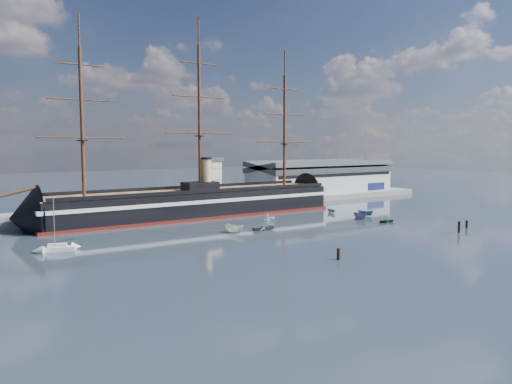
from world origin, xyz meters
TOP-DOWN VIEW (x-y plane):
  - ground at (0.00, 40.00)m, footprint 600.00×600.00m
  - quay at (10.00, 76.00)m, footprint 180.00×18.00m
  - warehouse at (58.00, 80.00)m, footprint 63.00×21.00m
  - quay_tower at (3.00, 73.00)m, footprint 5.00×5.00m
  - warship at (-13.15, 60.00)m, footprint 113.02×17.83m
  - sailboat at (-56.95, 33.31)m, footprint 6.97×4.33m
  - motorboat_a at (-16.74, 30.19)m, footprint 6.71×3.90m
  - motorboat_b at (-8.47, 29.33)m, footprint 2.20×3.97m
  - motorboat_c at (24.82, 28.12)m, footprint 6.02×2.68m
  - motorboat_d at (1.60, 40.90)m, footprint 6.09×6.05m
  - motorboat_e at (26.21, 19.40)m, footprint 1.66×3.01m
  - motorboat_f at (30.78, 31.40)m, footprint 5.80×3.79m
  - motorboat_g at (27.34, 42.32)m, footprint 4.11×1.73m
  - piling_near_left at (-16.82, -4.84)m, footprint 0.64×0.64m
  - piling_near_right at (27.79, -1.06)m, footprint 0.64×0.64m
  - piling_far_right at (35.26, 1.50)m, footprint 0.64×0.64m

SIDE VIEW (x-z plane):
  - ground at x=0.00m, z-range 0.00..0.00m
  - quay at x=10.00m, z-range -1.00..1.00m
  - motorboat_a at x=-16.74m, z-range -1.27..1.27m
  - motorboat_b at x=-8.47m, z-range -0.87..0.87m
  - motorboat_c at x=24.82m, z-range -1.17..1.17m
  - motorboat_d at x=1.60m, z-range -1.10..1.10m
  - motorboat_e at x=26.21m, z-range -0.66..0.66m
  - motorboat_f at x=30.78m, z-range -1.09..1.09m
  - motorboat_g at x=27.34m, z-range -0.80..0.80m
  - piling_near_left at x=-16.82m, z-range -1.46..1.46m
  - piling_near_right at x=27.79m, z-range -1.71..1.71m
  - piling_far_right at x=35.26m, z-range -1.35..1.35m
  - sailboat at x=-56.95m, z-range -4.69..6.06m
  - warship at x=-13.15m, z-range -22.93..31.01m
  - warehouse at x=58.00m, z-range 2.18..13.78m
  - quay_tower at x=3.00m, z-range 2.25..17.25m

